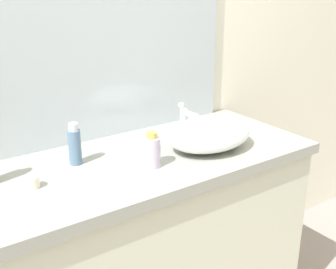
{
  "coord_description": "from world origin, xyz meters",
  "views": [
    {
      "loc": [
        -0.77,
        -0.93,
        1.56
      ],
      "look_at": [
        0.14,
        0.37,
        0.97
      ],
      "focal_mm": 45.91,
      "sensor_mm": 36.0,
      "label": 1
    }
  ],
  "objects": [
    {
      "name": "lotion_bottle",
      "position": [
        0.02,
        0.3,
        0.95
      ],
      "size": [
        0.06,
        0.06,
        0.14
      ],
      "color": "#BDADCD",
      "rests_on": "vanity_counter"
    },
    {
      "name": "bathroom_wall_rear",
      "position": [
        0.0,
        0.73,
        1.3
      ],
      "size": [
        6.0,
        0.06,
        2.6
      ],
      "primitive_type": "cube",
      "color": "silver",
      "rests_on": "ground"
    },
    {
      "name": "wall_mirror_panel",
      "position": [
        -0.03,
        0.69,
        1.41
      ],
      "size": [
        1.33,
        0.01,
        1.03
      ],
      "primitive_type": "cube",
      "color": "#B2BCC6",
      "rests_on": "vanity_counter"
    },
    {
      "name": "faucet",
      "position": [
        0.31,
        0.48,
        0.98
      ],
      "size": [
        0.03,
        0.13,
        0.15
      ],
      "color": "silver",
      "rests_on": "vanity_counter"
    },
    {
      "name": "sink_basin",
      "position": [
        0.31,
        0.33,
        0.95
      ],
      "size": [
        0.37,
        0.28,
        0.12
      ],
      "primitive_type": "ellipsoid",
      "color": "white",
      "rests_on": "vanity_counter"
    },
    {
      "name": "candle_jar",
      "position": [
        -0.4,
        0.39,
        0.91
      ],
      "size": [
        0.05,
        0.05,
        0.04
      ],
      "primitive_type": "cylinder",
      "color": "beige",
      "rests_on": "vanity_counter"
    },
    {
      "name": "vanity_counter",
      "position": [
        -0.03,
        0.39,
        0.45
      ],
      "size": [
        1.53,
        0.59,
        0.89
      ],
      "color": "beige",
      "rests_on": "ground"
    },
    {
      "name": "perfume_bottle",
      "position": [
        -0.21,
        0.49,
        0.97
      ],
      "size": [
        0.05,
        0.05,
        0.16
      ],
      "color": "slate",
      "rests_on": "vanity_counter"
    }
  ]
}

